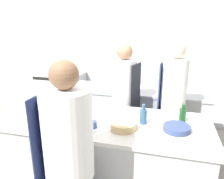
# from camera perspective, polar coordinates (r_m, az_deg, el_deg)

# --- Properties ---
(wall_back) EXTENTS (8.00, 0.06, 2.80)m
(wall_back) POSITION_cam_1_polar(r_m,az_deg,el_deg) (4.34, 6.06, 9.52)
(wall_back) COLOR silver
(wall_back) RESTS_ON ground_plane
(prep_counter) EXTENTS (2.32, 0.94, 0.93)m
(prep_counter) POSITION_cam_1_polar(r_m,az_deg,el_deg) (2.68, -1.99, -16.96)
(prep_counter) COLOR #B7BABC
(prep_counter) RESTS_ON ground_plane
(pass_counter) EXTENTS (2.28, 0.61, 0.93)m
(pass_counter) POSITION_cam_1_polar(r_m,az_deg,el_deg) (3.71, 6.68, -6.86)
(pass_counter) COLOR #B7BABC
(pass_counter) RESTS_ON ground_plane
(oven_range) EXTENTS (0.93, 0.63, 0.98)m
(oven_range) POSITION_cam_1_polar(r_m,az_deg,el_deg) (4.67, -13.28, -1.82)
(oven_range) COLOR #B7BABC
(oven_range) RESTS_ON ground_plane
(chef_at_prep_near) EXTENTS (0.40, 0.39, 1.72)m
(chef_at_prep_near) POSITION_cam_1_polar(r_m,az_deg,el_deg) (1.89, -11.02, -19.21)
(chef_at_prep_near) COLOR black
(chef_at_prep_near) RESTS_ON ground_plane
(chef_at_stove) EXTENTS (0.38, 0.37, 1.70)m
(chef_at_stove) POSITION_cam_1_polar(r_m,az_deg,el_deg) (3.15, 3.18, -3.55)
(chef_at_stove) COLOR black
(chef_at_stove) RESTS_ON ground_plane
(chef_at_pass_far) EXTENTS (0.35, 0.34, 1.75)m
(chef_at_pass_far) POSITION_cam_1_polar(r_m,az_deg,el_deg) (2.99, 15.35, -4.67)
(chef_at_pass_far) COLOR black
(chef_at_pass_far) RESTS_ON ground_plane
(bottle_olive_oil) EXTENTS (0.06, 0.06, 0.26)m
(bottle_olive_oil) POSITION_cam_1_polar(r_m,az_deg,el_deg) (2.94, -16.29, -2.11)
(bottle_olive_oil) COLOR silver
(bottle_olive_oil) RESTS_ON prep_counter
(bottle_vinegar) EXTENTS (0.07, 0.07, 0.20)m
(bottle_vinegar) POSITION_cam_1_polar(r_m,az_deg,el_deg) (2.51, 17.94, -6.28)
(bottle_vinegar) COLOR #19471E
(bottle_vinegar) RESTS_ON prep_counter
(bottle_wine) EXTENTS (0.07, 0.07, 0.20)m
(bottle_wine) POSITION_cam_1_polar(r_m,az_deg,el_deg) (2.29, -16.14, -8.37)
(bottle_wine) COLOR black
(bottle_wine) RESTS_ON prep_counter
(bottle_cooking_oil) EXTENTS (0.08, 0.08, 0.22)m
(bottle_cooking_oil) POSITION_cam_1_polar(r_m,az_deg,el_deg) (2.36, 8.16, -6.86)
(bottle_cooking_oil) COLOR #2D5175
(bottle_cooking_oil) RESTS_ON prep_counter
(bottle_sauce) EXTENTS (0.08, 0.08, 0.20)m
(bottle_sauce) POSITION_cam_1_polar(r_m,az_deg,el_deg) (2.49, -12.04, -5.86)
(bottle_sauce) COLOR #5B2319
(bottle_sauce) RESTS_ON prep_counter
(bowl_mixing_large) EXTENTS (0.27, 0.27, 0.07)m
(bowl_mixing_large) POSITION_cam_1_polar(r_m,az_deg,el_deg) (2.24, 2.83, -9.40)
(bowl_mixing_large) COLOR tan
(bowl_mixing_large) RESTS_ON prep_counter
(bowl_prep_small) EXTENTS (0.27, 0.27, 0.06)m
(bowl_prep_small) POSITION_cam_1_polar(r_m,az_deg,el_deg) (2.30, 16.54, -9.66)
(bowl_prep_small) COLOR navy
(bowl_prep_small) RESTS_ON prep_counter
(cup) EXTENTS (0.07, 0.07, 0.08)m
(cup) POSITION_cam_1_polar(r_m,az_deg,el_deg) (2.26, -4.85, -9.13)
(cup) COLOR #33477F
(cup) RESTS_ON prep_counter
(cutting_board) EXTENTS (0.40, 0.25, 0.01)m
(cutting_board) POSITION_cam_1_polar(r_m,az_deg,el_deg) (2.74, -15.22, -5.66)
(cutting_board) COLOR white
(cutting_board) RESTS_ON prep_counter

